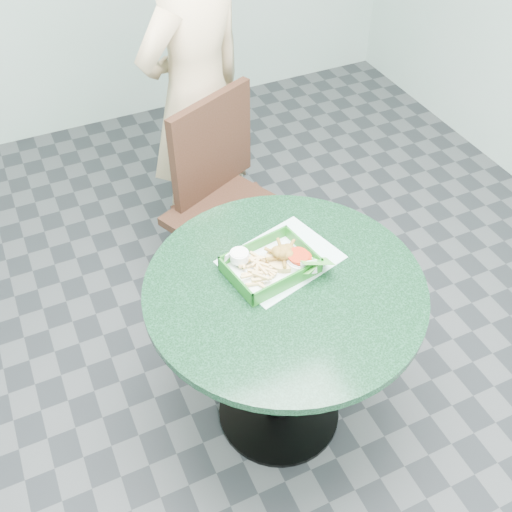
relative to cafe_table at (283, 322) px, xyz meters
name	(u,v)px	position (x,y,z in m)	size (l,w,h in m)	color
floor	(279,411)	(0.00, 0.00, -0.58)	(4.00, 5.00, 0.02)	#303335
cafe_table	(283,322)	(0.00, 0.00, 0.00)	(0.92, 0.92, 0.75)	black
dining_chair	(224,191)	(0.11, 0.81, -0.05)	(0.47, 0.47, 0.93)	#4C311F
diner_person	(196,80)	(0.13, 1.14, 0.33)	(0.66, 0.43, 1.81)	tan
placemat	(281,264)	(0.04, 0.11, 0.17)	(0.36, 0.27, 0.00)	silver
food_basket	(270,271)	(-0.02, 0.07, 0.19)	(0.28, 0.20, 0.06)	#1A661C
crab_sandwich	(285,260)	(0.04, 0.07, 0.22)	(0.12, 0.12, 0.07)	tan
fries_pile	(256,271)	(-0.07, 0.08, 0.21)	(0.10, 0.11, 0.04)	#E7BD73
sauce_ramekin	(241,256)	(-0.09, 0.15, 0.22)	(0.06, 0.06, 0.03)	white
garnish_cup	(303,269)	(0.07, 0.02, 0.21)	(0.13, 0.12, 0.05)	white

